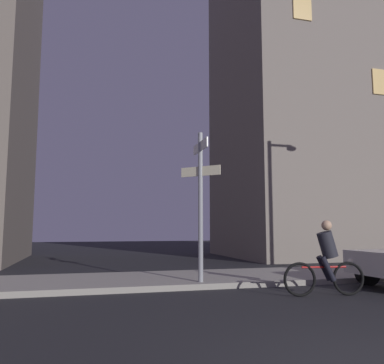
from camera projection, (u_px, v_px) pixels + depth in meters
The scene contains 4 objects.
sidewalk_kerb at pixel (198, 279), 10.67m from camera, with size 40.00×3.03×0.14m, color gray.
signpost at pixel (201, 194), 9.74m from camera, with size 0.80×1.18×3.70m.
cyclist at pixel (326, 261), 8.41m from camera, with size 1.81×0.38×1.61m.
building_right_block at pixel (331, 88), 21.61m from camera, with size 11.86×7.37×18.28m.
Camera 1 is at (-3.03, -3.03, 1.45)m, focal length 36.59 mm.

